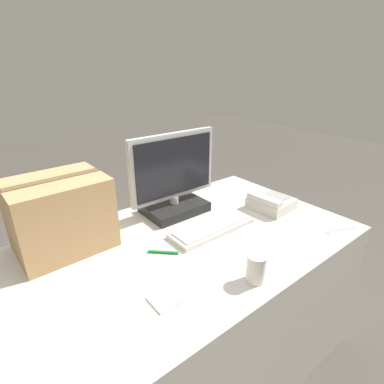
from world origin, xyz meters
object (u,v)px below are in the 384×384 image
(keyboard, at_px, (212,227))
(paper_cup_right, at_px, (256,268))
(pen_marker, at_px, (163,252))
(desk_phone, at_px, (271,203))
(cardboard_box, at_px, (60,214))
(monitor, at_px, (174,183))
(spoon, at_px, (336,230))
(sticky_note_pad, at_px, (165,299))

(keyboard, relative_size, paper_cup_right, 3.86)
(keyboard, bearing_deg, pen_marker, -176.34)
(desk_phone, bearing_deg, cardboard_box, 157.84)
(monitor, height_order, pen_marker, monitor)
(spoon, relative_size, pen_marker, 1.72)
(monitor, xyz_separation_m, pen_marker, (-0.26, -0.28, -0.15))
(pen_marker, bearing_deg, desk_phone, 43.42)
(monitor, distance_m, pen_marker, 0.41)
(spoon, bearing_deg, sticky_note_pad, 12.53)
(cardboard_box, bearing_deg, paper_cup_right, -54.89)
(keyboard, height_order, desk_phone, desk_phone)
(cardboard_box, bearing_deg, spoon, -32.69)
(desk_phone, xyz_separation_m, sticky_note_pad, (-0.82, -0.21, -0.03))
(monitor, bearing_deg, spoon, -53.18)
(cardboard_box, height_order, sticky_note_pad, cardboard_box)
(cardboard_box, height_order, pen_marker, cardboard_box)
(desk_phone, relative_size, paper_cup_right, 1.97)
(monitor, height_order, paper_cup_right, monitor)
(keyboard, distance_m, pen_marker, 0.28)
(keyboard, bearing_deg, cardboard_box, 153.48)
(monitor, relative_size, paper_cup_right, 4.45)
(cardboard_box, distance_m, sticky_note_pad, 0.57)
(paper_cup_right, bearing_deg, desk_phone, 33.05)
(keyboard, relative_size, desk_phone, 1.96)
(spoon, xyz_separation_m, sticky_note_pad, (-0.87, 0.13, 0.00))
(keyboard, bearing_deg, desk_phone, -3.69)
(desk_phone, bearing_deg, paper_cup_right, -151.12)
(desk_phone, bearing_deg, keyboard, 171.98)
(pen_marker, bearing_deg, keyboard, 47.72)
(monitor, relative_size, desk_phone, 2.26)
(desk_phone, xyz_separation_m, paper_cup_right, (-0.51, -0.33, 0.02))
(paper_cup_right, bearing_deg, pen_marker, 115.57)
(paper_cup_right, xyz_separation_m, pen_marker, (-0.16, 0.34, -0.05))
(spoon, bearing_deg, cardboard_box, -11.94)
(keyboard, xyz_separation_m, spoon, (0.45, -0.37, -0.01))
(cardboard_box, bearing_deg, monitor, -2.56)
(keyboard, bearing_deg, paper_cup_right, -107.87)
(monitor, height_order, spoon, monitor)
(spoon, height_order, pen_marker, pen_marker)
(paper_cup_right, relative_size, cardboard_box, 0.29)
(monitor, height_order, cardboard_box, monitor)
(monitor, relative_size, keyboard, 1.15)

